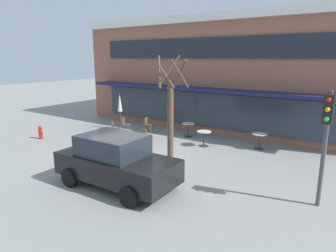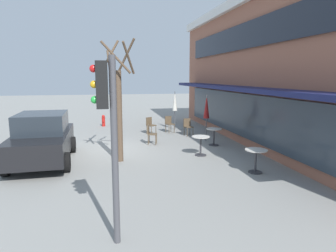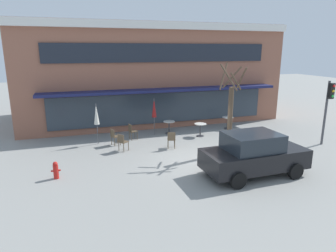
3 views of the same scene
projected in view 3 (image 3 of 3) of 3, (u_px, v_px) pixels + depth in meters
The scene contains 15 objects.
ground_plane at pixel (201, 159), 13.88m from camera, with size 80.00×80.00×0.00m, color gray.
building_facade at pixel (147, 72), 22.24m from camera, with size 17.41×9.10×6.60m.
cafe_table_near_wall at pixel (169, 125), 18.07m from camera, with size 0.70×0.70×0.76m.
cafe_table_streetside at pixel (200, 128), 17.50m from camera, with size 0.70×0.70×0.76m.
cafe_table_by_tree at pixel (228, 121), 19.19m from camera, with size 0.70×0.70×0.76m.
patio_umbrella_green_folded at pixel (96, 114), 15.77m from camera, with size 0.28×0.28×2.20m.
patio_umbrella_cream_folded at pixel (154, 108), 17.47m from camera, with size 0.28×0.28×2.20m.
cafe_chair_0 at pixel (132, 130), 16.86m from camera, with size 0.48×0.48×0.89m.
cafe_chair_1 at pixel (171, 139), 15.32m from camera, with size 0.49×0.49×0.89m.
cafe_chair_2 at pixel (122, 141), 14.90m from camera, with size 0.56×0.56×0.89m.
cafe_chair_3 at pixel (114, 136), 15.83m from camera, with size 0.51×0.51×0.89m.
parked_sedan at pixel (254, 154), 12.00m from camera, with size 4.24×2.10×1.76m.
street_tree at pixel (230, 113), 14.31m from camera, with size 1.26×1.28×4.36m.
traffic_light_pole at pixel (328, 102), 15.49m from camera, with size 0.26×0.44×3.40m.
fire_hydrant at pixel (56, 170), 11.76m from camera, with size 0.36×0.20×0.71m.
Camera 3 is at (-5.51, -11.94, 4.96)m, focal length 32.00 mm.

